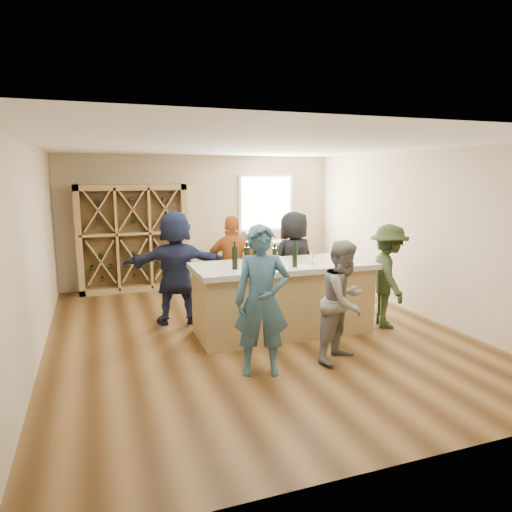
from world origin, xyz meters
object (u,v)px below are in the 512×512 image
object	(u,v)px
person_server	(388,276)
person_far_mid	(233,267)
wine_bottle_b	(247,258)
wine_bottle_e	(275,257)
sink	(257,237)
tasting_counter_base	(283,301)
person_far_left	(176,267)
wine_bottle_d	(262,257)
person_far_right	(294,262)
person_near_right	(344,301)
wine_bottle_f	(295,257)
wine_bottle_a	(235,258)
wine_rack	(133,238)
person_near_left	(262,301)
wine_bottle_c	(255,258)

from	to	relation	value
person_server	person_far_mid	xyz separation A→B (m)	(-2.17, 1.23, 0.05)
wine_bottle_b	wine_bottle_e	size ratio (longest dim) A/B	1.16
sink	person_far_mid	bearing A→B (deg)	-118.22
tasting_counter_base	person_far_left	world-z (taller)	person_far_left
wine_bottle_d	person_far_right	bearing A→B (deg)	47.98
wine_bottle_e	person_far_right	world-z (taller)	person_far_right
person_far_mid	person_far_left	size ratio (longest dim) A/B	0.94
wine_bottle_b	wine_bottle_d	size ratio (longest dim) A/B	0.99
person_near_right	person_far_mid	distance (m)	2.34
wine_bottle_d	wine_bottle_f	world-z (taller)	wine_bottle_d
wine_bottle_a	wine_bottle_b	xyz separation A→B (m)	(0.17, -0.04, -0.00)
wine_rack	sink	world-z (taller)	wine_rack
person_server	wine_rack	bearing A→B (deg)	62.44
sink	wine_bottle_e	distance (m)	3.65
sink	person_far_mid	distance (m)	2.74
wine_rack	wine_bottle_b	xyz separation A→B (m)	(1.26, -3.63, 0.14)
wine_bottle_b	person_server	xyz separation A→B (m)	(2.32, -0.08, -0.42)
sink	wine_bottle_a	distance (m)	3.88
tasting_counter_base	person_near_left	bearing A→B (deg)	-122.59
person_near_left	person_far_mid	distance (m)	2.24
wine_bottle_e	person_server	xyz separation A→B (m)	(1.88, -0.13, -0.40)
wine_bottle_a	person_far_left	xyz separation A→B (m)	(-0.63, 1.18, -0.31)
person_far_mid	wine_bottle_b	bearing A→B (deg)	105.26
sink	wine_bottle_c	distance (m)	3.71
wine_bottle_e	person_far_left	size ratio (longest dim) A/B	0.15
wine_bottle_e	wine_bottle_f	world-z (taller)	wine_bottle_f
wine_bottle_e	person_near_left	distance (m)	1.31
wine_bottle_e	wine_bottle_f	xyz separation A→B (m)	(0.25, -0.15, 0.02)
person_near_right	person_far_right	world-z (taller)	person_far_right
wine_bottle_e	wine_bottle_c	bearing A→B (deg)	173.84
tasting_counter_base	person_near_right	world-z (taller)	person_near_right
wine_bottle_e	wine_bottle_f	distance (m)	0.29
wine_rack	wine_bottle_e	xyz separation A→B (m)	(1.71, -3.58, 0.11)
wine_bottle_a	wine_bottle_b	world-z (taller)	wine_bottle_a
wine_rack	wine_bottle_e	size ratio (longest dim) A/B	8.21
tasting_counter_base	person_near_left	xyz separation A→B (m)	(-0.81, -1.27, 0.41)
person_server	person_far_mid	world-z (taller)	person_far_mid
person_far_mid	wine_bottle_f	distance (m)	1.41
tasting_counter_base	wine_bottle_b	size ratio (longest dim) A/B	8.36
person_near_left	person_far_mid	bearing A→B (deg)	98.47
person_far_mid	person_server	bearing A→B (deg)	172.80
wine_rack	tasting_counter_base	xyz separation A→B (m)	(1.91, -3.43, -0.60)
wine_bottle_c	wine_bottle_f	xyz separation A→B (m)	(0.54, -0.18, 0.01)
person_near_left	person_far_right	size ratio (longest dim) A/B	1.03
wine_bottle_b	wine_bottle_c	xyz separation A→B (m)	(0.16, 0.08, -0.02)
sink	wine_bottle_f	size ratio (longest dim) A/B	1.81
wine_bottle_b	wine_bottle_d	xyz separation A→B (m)	(0.22, 0.01, 0.00)
person_server	person_near_left	bearing A→B (deg)	130.09
wine_bottle_b	wine_rack	bearing A→B (deg)	109.19
wine_bottle_c	person_far_left	distance (m)	1.51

